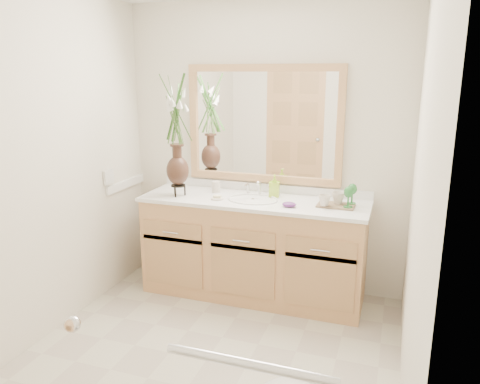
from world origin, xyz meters
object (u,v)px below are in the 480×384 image
at_px(flower_vase, 176,123).
at_px(soap_bottle, 274,187).
at_px(tray, 336,205).
at_px(tumbler, 216,187).

height_order(flower_vase, soap_bottle, flower_vase).
bearing_deg(tray, tumbler, 175.12).
distance_m(tumbler, tray, 1.04).
relative_size(tumbler, tray, 0.33).
relative_size(flower_vase, tray, 3.18).
xyz_separation_m(tumbler, tray, (1.03, -0.11, -0.04)).
bearing_deg(flower_vase, tray, 4.51).
bearing_deg(soap_bottle, tumbler, 174.43).
distance_m(tumbler, soap_bottle, 0.51).
bearing_deg(soap_bottle, flower_vase, -171.01).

